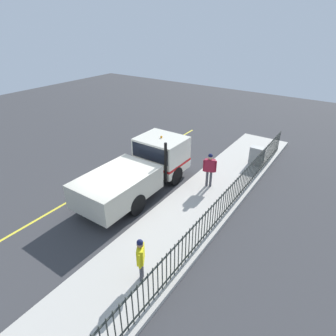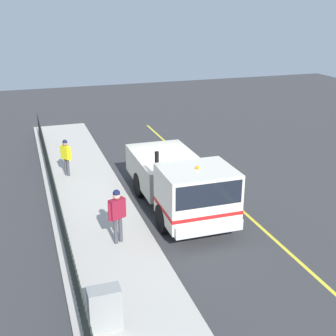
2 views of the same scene
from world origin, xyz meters
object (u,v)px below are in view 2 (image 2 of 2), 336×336
at_px(pedestrian_distant, 66,154).
at_px(traffic_cone, 232,199).
at_px(utility_cabinet, 105,308).
at_px(worker_standing, 117,211).
at_px(work_truck, 181,181).

relative_size(pedestrian_distant, traffic_cone, 2.32).
distance_m(pedestrian_distant, traffic_cone, 7.36).
distance_m(utility_cabinet, traffic_cone, 7.75).
bearing_deg(pedestrian_distant, utility_cabinet, -34.31).
distance_m(pedestrian_distant, utility_cabinet, 10.04).
xyz_separation_m(worker_standing, pedestrian_distant, (0.85, -6.32, -0.10)).
distance_m(work_truck, utility_cabinet, 6.66).
xyz_separation_m(worker_standing, utility_cabinet, (1.12, 3.71, -0.57)).
relative_size(pedestrian_distant, utility_cabinet, 1.57).
bearing_deg(traffic_cone, work_truck, -7.39).
height_order(work_truck, utility_cabinet, work_truck).
height_order(pedestrian_distant, traffic_cone, pedestrian_distant).
relative_size(work_truck, traffic_cone, 9.27).
height_order(worker_standing, pedestrian_distant, worker_standing).
distance_m(work_truck, pedestrian_distant, 5.81).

